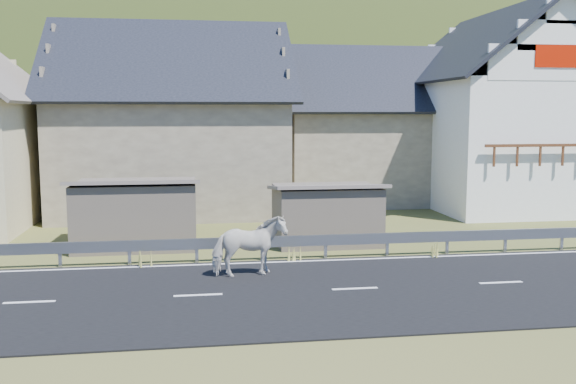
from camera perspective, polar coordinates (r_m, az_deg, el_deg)
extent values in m
plane|color=#3C491C|center=(16.27, -7.99, -9.21)|extent=(160.00, 160.00, 0.00)
cube|color=black|center=(16.27, -8.00, -9.14)|extent=(60.00, 7.00, 0.04)
cube|color=silver|center=(16.26, -8.00, -9.06)|extent=(60.00, 6.60, 0.01)
cube|color=#93969B|center=(19.71, -8.13, -4.59)|extent=(28.00, 0.08, 0.34)
cube|color=#93969B|center=(20.16, -19.61, -5.34)|extent=(0.10, 0.06, 0.70)
cube|color=#93969B|center=(19.87, -13.92, -5.31)|extent=(0.10, 0.06, 0.70)
cube|color=#93969B|center=(19.77, -8.12, -5.23)|extent=(0.10, 0.06, 0.70)
cube|color=#93969B|center=(19.88, -2.32, -5.09)|extent=(0.10, 0.06, 0.70)
cube|color=#93969B|center=(20.19, 3.35, -4.91)|extent=(0.10, 0.06, 0.70)
cube|color=#93969B|center=(20.69, 8.80, -4.69)|extent=(0.10, 0.06, 0.70)
cube|color=#93969B|center=(21.36, 13.95, -4.44)|extent=(0.10, 0.06, 0.70)
cube|color=#93969B|center=(22.19, 18.74, -4.18)|extent=(0.10, 0.06, 0.70)
cube|color=#93969B|center=(23.17, 23.15, -3.91)|extent=(0.10, 0.06, 0.70)
cube|color=#6C6153|center=(22.47, -13.31, -1.91)|extent=(4.30, 3.30, 2.40)
cube|color=#6C6153|center=(22.38, 3.41, -2.02)|extent=(3.80, 2.90, 2.20)
cube|color=tan|center=(30.70, -10.21, 3.18)|extent=(10.00, 9.00, 5.00)
cube|color=tan|center=(33.93, 7.05, 3.27)|extent=(9.00, 8.00, 4.60)
cube|color=white|center=(33.27, 18.51, 4.09)|extent=(8.00, 10.00, 6.00)
cube|color=#B51400|center=(28.93, 23.40, 11.01)|extent=(2.60, 0.06, 0.90)
cube|color=#592D1C|center=(28.69, 23.28, 3.85)|extent=(6.80, 0.12, 0.12)
ellipsoid|color=#283816|center=(197.22, -6.95, -0.05)|extent=(440.00, 280.00, 260.00)
imported|color=silver|center=(17.76, -3.48, -4.83)|extent=(1.25, 2.13, 1.69)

